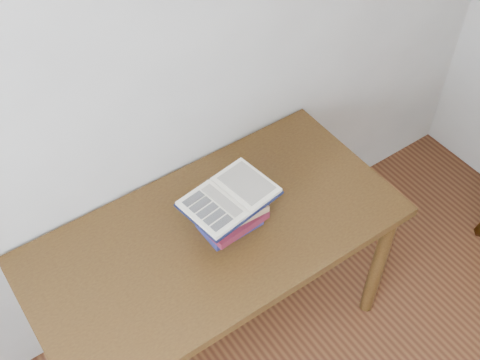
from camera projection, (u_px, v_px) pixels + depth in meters
desk at (215, 248)px, 2.31m from camera, size 1.42×0.71×0.76m
book_stack at (232, 212)px, 2.19m from camera, size 0.25×0.20×0.18m
open_book at (229, 197)px, 2.10m from camera, size 0.35×0.27×0.03m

